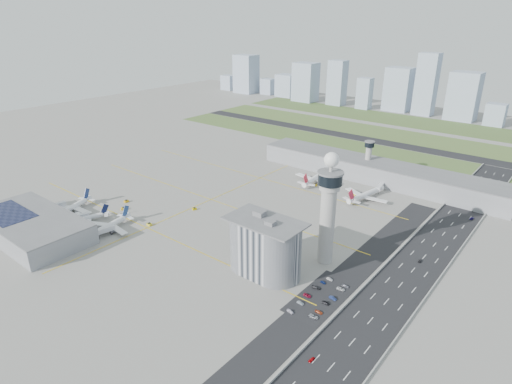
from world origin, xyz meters
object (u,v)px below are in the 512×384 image
Objects in this scene: jet_bridge_near_1 at (68,222)px; car_lot_10 at (341,289)px; jet_bridge_far_1 at (382,186)px; car_hw_0 at (311,360)px; airplane_near_c at (106,224)px; car_lot_11 at (346,286)px; airplane_near_a at (69,206)px; car_hw_4 at (472,187)px; car_lot_0 at (290,311)px; tug_1 at (126,201)px; airplane_near_b at (82,216)px; tug_0 at (124,208)px; car_lot_1 at (300,303)px; airplane_far_b at (367,191)px; car_lot_2 at (307,295)px; car_lot_6 at (314,317)px; control_tower at (328,205)px; jet_bridge_near_2 at (93,236)px; car_lot_4 at (323,282)px; car_lot_9 at (333,298)px; tug_2 at (149,224)px; car_hw_1 at (420,261)px; car_lot_7 at (319,312)px; tug_3 at (194,209)px; tug_4 at (316,184)px; airplane_far_a at (317,174)px; admin_building at (265,247)px; tug_5 at (355,194)px; car_lot_8 at (326,303)px; jet_bridge_far_0 at (328,172)px; car_lot_3 at (316,288)px; car_lot_5 at (330,279)px; secondary_tower at (368,156)px; jet_bridge_near_0 at (45,210)px; car_hw_2 at (471,218)px.

car_lot_10 is at bearing -64.25° from jet_bridge_near_1.
car_hw_0 is (55.06, -193.91, -2.30)m from jet_bridge_far_1.
airplane_near_c reaches higher than car_lot_11.
car_hw_4 is at bearing 119.07° from airplane_near_a.
tug_1 is at bearing 90.09° from car_lot_0.
airplane_near_b is at bearing 103.35° from car_lot_0.
tug_0 reaches higher than car_lot_1.
car_lot_0 is 8.34m from car_lot_1.
airplane_far_b reaches higher than car_lot_0.
car_lot_6 is at bearing -135.82° from car_lot_2.
control_tower is 4.61× the size of jet_bridge_near_2.
car_hw_0 is (13.51, -54.47, 0.00)m from car_lot_11.
car_lot_9 is (10.74, -8.90, 0.11)m from car_lot_4.
tug_2 is 0.92× the size of car_lot_1.
car_lot_11 is at bearing -123.73° from car_hw_1.
car_lot_7 is 30.90m from car_hw_0.
car_lot_0 is (119.12, -51.51, -0.24)m from tug_3.
airplane_far_a is at bearing 87.54° from tug_4.
admin_building is 94.81m from tug_2.
tug_5 is (83.38, 133.15, 0.02)m from tug_2.
car_hw_1 is (42.75, 32.69, -34.49)m from control_tower.
tug_3 reaches higher than car_lot_8.
jet_bridge_far_1 is at bearing 80.00° from jet_bridge_far_0.
car_lot_9 is at bearing -112.64° from car_lot_3.
car_lot_5 is 1.03× the size of car_hw_1.
jet_bridge_near_2 is 196.18m from car_hw_1.
airplane_near_b reaches higher than jet_bridge_near_2.
jet_bridge_far_1 is 52.80m from tug_4.
jet_bridge_near_2 is at bearing -140.83° from tug_4.
admin_building is 94.70m from tug_3.
secondary_tower is 192.23m from car_lot_1.
car_lot_0 is 225.22m from car_hw_4.
tug_2 is 0.77× the size of car_lot_2.
jet_bridge_near_1 reaches higher than car_lot_0.
admin_building is 38.23m from car_lot_5.
jet_bridge_near_1 is 47.84m from tug_1.
car_hw_0 is at bearing -145.29° from car_lot_4.
tug_5 is at bearing 8.50° from car_lot_3.
tug_0 is at bearing 89.79° from car_lot_2.
jet_bridge_near_0 is 3.64× the size of car_lot_8.
jet_bridge_near_2 and jet_bridge_far_1 have the same top height.
car_lot_0 is 1.18× the size of car_lot_4.
jet_bridge_far_1 is at bearing 139.04° from airplane_near_c.
airplane_far_b is 213.90m from jet_bridge_near_1.
admin_building is 3.00× the size of jet_bridge_near_0.
car_hw_2 is at bearing -11.52° from car_lot_8.
airplane_far_b is at bearing -122.01° from car_hw_4.
tug_3 is at bearing -145.27° from tug_4.
car_lot_3 is at bearing -88.73° from tug_2.
admin_building reaches higher than jet_bridge_far_1.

